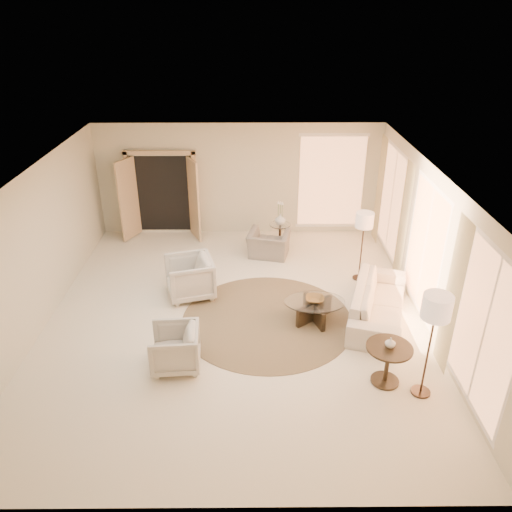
{
  "coord_description": "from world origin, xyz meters",
  "views": [
    {
      "loc": [
        0.34,
        -7.9,
        5.32
      ],
      "look_at": [
        0.4,
        0.4,
        1.1
      ],
      "focal_mm": 35.0,
      "sensor_mm": 36.0,
      "label": 1
    }
  ],
  "objects_px": {
    "armchair_right": "(175,346)",
    "end_table": "(388,358)",
    "sofa": "(379,302)",
    "floor_lamp_far": "(436,312)",
    "accent_chair": "(269,240)",
    "end_vase": "(390,343)",
    "coffee_table": "(314,308)",
    "side_table": "(280,233)",
    "armchair_left": "(190,276)",
    "bowl": "(315,299)",
    "floor_lamp_near": "(364,223)",
    "side_vase": "(280,219)"
  },
  "relations": [
    {
      "from": "armchair_right",
      "to": "end_table",
      "type": "relative_size",
      "value": 1.1
    },
    {
      "from": "sofa",
      "to": "floor_lamp_far",
      "type": "xyz_separation_m",
      "value": [
        0.22,
        -2.04,
        1.14
      ]
    },
    {
      "from": "armchair_right",
      "to": "accent_chair",
      "type": "height_order",
      "value": "accent_chair"
    },
    {
      "from": "floor_lamp_far",
      "to": "end_vase",
      "type": "bearing_deg",
      "value": 152.69
    },
    {
      "from": "coffee_table",
      "to": "side_table",
      "type": "bearing_deg",
      "value": 98.56
    },
    {
      "from": "armchair_right",
      "to": "accent_chair",
      "type": "relative_size",
      "value": 0.85
    },
    {
      "from": "coffee_table",
      "to": "end_vase",
      "type": "relative_size",
      "value": 8.4
    },
    {
      "from": "armchair_left",
      "to": "side_table",
      "type": "xyz_separation_m",
      "value": [
        1.93,
        2.28,
        -0.1
      ]
    },
    {
      "from": "coffee_table",
      "to": "bowl",
      "type": "distance_m",
      "value": 0.2
    },
    {
      "from": "end_table",
      "to": "bowl",
      "type": "height_order",
      "value": "end_table"
    },
    {
      "from": "sofa",
      "to": "coffee_table",
      "type": "distance_m",
      "value": 1.21
    },
    {
      "from": "floor_lamp_near",
      "to": "bowl",
      "type": "xyz_separation_m",
      "value": [
        -1.15,
        -1.58,
        -0.84
      ]
    },
    {
      "from": "end_table",
      "to": "side_table",
      "type": "bearing_deg",
      "value": 106.05
    },
    {
      "from": "sofa",
      "to": "bowl",
      "type": "relative_size",
      "value": 6.79
    },
    {
      "from": "armchair_right",
      "to": "end_table",
      "type": "xyz_separation_m",
      "value": [
        3.33,
        -0.41,
        0.07
      ]
    },
    {
      "from": "end_vase",
      "to": "accent_chair",
      "type": "bearing_deg",
      "value": 111.12
    },
    {
      "from": "armchair_left",
      "to": "bowl",
      "type": "distance_m",
      "value": 2.57
    },
    {
      "from": "sofa",
      "to": "floor_lamp_near",
      "type": "xyz_separation_m",
      "value": [
        -0.06,
        1.51,
        0.96
      ]
    },
    {
      "from": "floor_lamp_near",
      "to": "floor_lamp_far",
      "type": "height_order",
      "value": "floor_lamp_far"
    },
    {
      "from": "floor_lamp_near",
      "to": "floor_lamp_far",
      "type": "relative_size",
      "value": 0.88
    },
    {
      "from": "bowl",
      "to": "side_table",
      "type": "bearing_deg",
      "value": 98.56
    },
    {
      "from": "coffee_table",
      "to": "end_table",
      "type": "relative_size",
      "value": 1.98
    },
    {
      "from": "side_vase",
      "to": "accent_chair",
      "type": "bearing_deg",
      "value": -119.75
    },
    {
      "from": "bowl",
      "to": "floor_lamp_far",
      "type": "bearing_deg",
      "value": -54.18
    },
    {
      "from": "accent_chair",
      "to": "end_vase",
      "type": "bearing_deg",
      "value": 123.87
    },
    {
      "from": "floor_lamp_far",
      "to": "end_vase",
      "type": "relative_size",
      "value": 10.33
    },
    {
      "from": "sofa",
      "to": "armchair_left",
      "type": "height_order",
      "value": "armchair_left"
    },
    {
      "from": "end_vase",
      "to": "floor_lamp_far",
      "type": "bearing_deg",
      "value": -27.31
    },
    {
      "from": "armchair_right",
      "to": "end_vase",
      "type": "relative_size",
      "value": 4.68
    },
    {
      "from": "side_table",
      "to": "floor_lamp_near",
      "type": "height_order",
      "value": "floor_lamp_near"
    },
    {
      "from": "sofa",
      "to": "end_table",
      "type": "xyz_separation_m",
      "value": [
        -0.27,
        -1.79,
        0.12
      ]
    },
    {
      "from": "floor_lamp_near",
      "to": "accent_chair",
      "type": "bearing_deg",
      "value": 150.01
    },
    {
      "from": "sofa",
      "to": "floor_lamp_far",
      "type": "distance_m",
      "value": 2.34
    },
    {
      "from": "armchair_right",
      "to": "floor_lamp_near",
      "type": "distance_m",
      "value": 4.66
    },
    {
      "from": "armchair_left",
      "to": "sofa",
      "type": "bearing_deg",
      "value": 61.0
    },
    {
      "from": "side_table",
      "to": "floor_lamp_near",
      "type": "xyz_separation_m",
      "value": [
        1.63,
        -1.61,
        0.94
      ]
    },
    {
      "from": "armchair_right",
      "to": "bowl",
      "type": "bearing_deg",
      "value": 114.52
    },
    {
      "from": "bowl",
      "to": "side_vase",
      "type": "xyz_separation_m",
      "value": [
        -0.48,
        3.19,
        0.26
      ]
    },
    {
      "from": "accent_chair",
      "to": "side_table",
      "type": "height_order",
      "value": "accent_chair"
    },
    {
      "from": "accent_chair",
      "to": "end_table",
      "type": "bearing_deg",
      "value": 123.87
    },
    {
      "from": "floor_lamp_near",
      "to": "bowl",
      "type": "bearing_deg",
      "value": -126.02
    },
    {
      "from": "end_vase",
      "to": "coffee_table",
      "type": "bearing_deg",
      "value": 118.5
    },
    {
      "from": "end_table",
      "to": "end_vase",
      "type": "xyz_separation_m",
      "value": [
        0.0,
        0.0,
        0.29
      ]
    },
    {
      "from": "bowl",
      "to": "sofa",
      "type": "bearing_deg",
      "value": 3.3
    },
    {
      "from": "armchair_left",
      "to": "floor_lamp_far",
      "type": "relative_size",
      "value": 0.53
    },
    {
      "from": "sofa",
      "to": "armchair_right",
      "type": "distance_m",
      "value": 3.86
    },
    {
      "from": "coffee_table",
      "to": "floor_lamp_far",
      "type": "bearing_deg",
      "value": -54.18
    },
    {
      "from": "floor_lamp_near",
      "to": "floor_lamp_far",
      "type": "xyz_separation_m",
      "value": [
        0.27,
        -3.55,
        0.18
      ]
    },
    {
      "from": "sofa",
      "to": "end_table",
      "type": "relative_size",
      "value": 3.26
    },
    {
      "from": "side_vase",
      "to": "side_table",
      "type": "bearing_deg",
      "value": 0.0
    }
  ]
}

